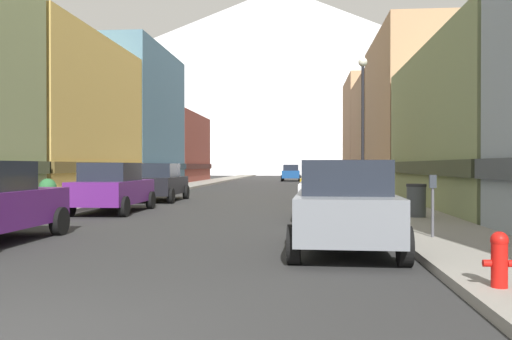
{
  "coord_description": "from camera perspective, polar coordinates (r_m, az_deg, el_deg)",
  "views": [
    {
      "loc": [
        3.01,
        -4.7,
        1.68
      ],
      "look_at": [
        -0.74,
        37.29,
        1.33
      ],
      "focal_mm": 37.86,
      "sensor_mm": 36.0,
      "label": 1
    }
  ],
  "objects": [
    {
      "name": "mountain_backdrop",
      "position": [
        268.41,
        2.57,
        9.67
      ],
      "size": [
        349.93,
        349.93,
        89.18
      ],
      "primitive_type": "cone",
      "color": "silver",
      "rests_on": "ground"
    },
    {
      "name": "storefront_right_2",
      "position": [
        35.9,
        19.28,
        5.36
      ],
      "size": [
        8.83,
        11.92,
        9.85
      ],
      "color": "tan",
      "rests_on": "ground"
    },
    {
      "name": "storefront_left_3",
      "position": [
        43.18,
        -14.23,
        5.03
      ],
      "size": [
        7.77,
        12.39,
        10.58
      ],
      "color": "slate",
      "rests_on": "ground"
    },
    {
      "name": "fire_hydrant_near",
      "position": [
        7.5,
        24.32,
        -8.43
      ],
      "size": [
        0.4,
        0.22,
        0.7
      ],
      "color": "red",
      "rests_on": "sidewalk_right"
    },
    {
      "name": "sidewalk_left",
      "position": [
        40.8,
        -8.02,
        -1.79
      ],
      "size": [
        2.5,
        100.0,
        0.15
      ],
      "primitive_type": "cube",
      "color": "gray",
      "rests_on": "ground"
    },
    {
      "name": "parking_meter_near",
      "position": [
        12.15,
        18.17,
        -2.7
      ],
      "size": [
        0.14,
        0.1,
        1.33
      ],
      "color": "#595960",
      "rests_on": "sidewalk_right"
    },
    {
      "name": "storefront_right_3",
      "position": [
        47.64,
        15.13,
        3.67
      ],
      "size": [
        7.87,
        11.62,
        9.01
      ],
      "color": "tan",
      "rests_on": "ground"
    },
    {
      "name": "car_left_2",
      "position": [
        25.87,
        -10.16,
        -1.26
      ],
      "size": [
        2.12,
        4.43,
        1.78
      ],
      "color": "black",
      "rests_on": "ground"
    },
    {
      "name": "potted_plant_0",
      "position": [
        22.64,
        -21.15,
        -2.03
      ],
      "size": [
        0.67,
        0.67,
        1.03
      ],
      "color": "#4C4C51",
      "rests_on": "sidewalk_left"
    },
    {
      "name": "car_driving_0",
      "position": [
        58.51,
        3.72,
        -0.29
      ],
      "size": [
        2.06,
        4.4,
        1.78
      ],
      "color": "#19478C",
      "rests_on": "ground"
    },
    {
      "name": "car_right_2",
      "position": [
        24.62,
        6.94,
        -1.35
      ],
      "size": [
        2.14,
        4.44,
        1.78
      ],
      "color": "#B28419",
      "rests_on": "ground"
    },
    {
      "name": "storefront_left_4",
      "position": [
        55.26,
        -9.7,
        2.13
      ],
      "size": [
        7.5,
        12.87,
        6.83
      ],
      "color": "brown",
      "rests_on": "ground"
    },
    {
      "name": "car_left_1",
      "position": [
        19.9,
        -14.91,
        -1.79
      ],
      "size": [
        2.14,
        4.44,
        1.78
      ],
      "color": "#591E72",
      "rests_on": "ground"
    },
    {
      "name": "car_right_0",
      "position": [
        10.79,
        9.31,
        -3.68
      ],
      "size": [
        2.17,
        4.45,
        1.78
      ],
      "color": "slate",
      "rests_on": "ground"
    },
    {
      "name": "storefront_left_2",
      "position": [
        32.04,
        -23.95,
        4.81
      ],
      "size": [
        10.29,
        12.65,
        8.56
      ],
      "color": "#D8B259",
      "rests_on": "ground"
    },
    {
      "name": "car_right_1",
      "position": [
        17.43,
        7.7,
        -2.1
      ],
      "size": [
        2.15,
        4.44,
        1.78
      ],
      "color": "silver",
      "rests_on": "ground"
    },
    {
      "name": "sidewalk_right",
      "position": [
        39.86,
        9.77,
        -1.84
      ],
      "size": [
        2.5,
        100.0,
        0.15
      ],
      "primitive_type": "cube",
      "color": "gray",
      "rests_on": "ground"
    },
    {
      "name": "trash_bin_right",
      "position": [
        16.83,
        16.57,
        -3.08
      ],
      "size": [
        0.59,
        0.59,
        0.98
      ],
      "color": "#4C5156",
      "rests_on": "sidewalk_right"
    },
    {
      "name": "storefront_right_4",
      "position": [
        59.03,
        13.17,
        3.95
      ],
      "size": [
        7.83,
        10.91,
        10.9
      ],
      "color": "tan",
      "rests_on": "ground"
    },
    {
      "name": "streetlamp_right",
      "position": [
        22.16,
        11.21,
        6.44
      ],
      "size": [
        0.36,
        0.36,
        5.86
      ],
      "color": "black",
      "rests_on": "sidewalk_right"
    }
  ]
}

